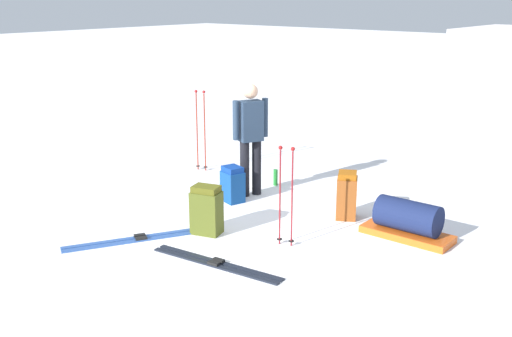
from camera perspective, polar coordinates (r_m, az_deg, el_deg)
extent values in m
plane|color=white|center=(8.42, 0.00, -4.58)|extent=(80.00, 80.00, 0.00)
cylinder|color=black|center=(9.26, 0.06, 0.12)|extent=(0.14, 0.14, 0.85)
cylinder|color=black|center=(9.18, -1.06, -0.03)|extent=(0.14, 0.14, 0.85)
cube|color=#233349|center=(9.04, -0.51, 4.46)|extent=(0.34, 0.40, 0.60)
cylinder|color=#233349|center=(9.14, 0.84, 4.78)|extent=(0.09, 0.09, 0.58)
cylinder|color=#233349|center=(8.94, -1.90, 4.51)|extent=(0.09, 0.09, 0.58)
sphere|color=tan|center=(8.97, -0.52, 7.22)|extent=(0.22, 0.22, 0.22)
cube|color=black|center=(6.99, -4.00, -9.00)|extent=(1.70, 0.29, 0.02)
cube|color=black|center=(6.98, -4.00, -8.81)|extent=(0.15, 0.08, 0.03)
cube|color=black|center=(7.07, -3.51, -8.71)|extent=(1.70, 0.29, 0.02)
cube|color=black|center=(7.06, -3.51, -8.53)|extent=(0.15, 0.08, 0.03)
cube|color=#2F559E|center=(7.78, -10.65, -6.58)|extent=(0.97, 1.72, 0.02)
cube|color=black|center=(7.77, -10.66, -6.41)|extent=(0.12, 0.15, 0.03)
cube|color=#2F559E|center=(7.87, -10.80, -6.32)|extent=(0.97, 1.72, 0.02)
cube|color=black|center=(7.86, -10.81, -6.15)|extent=(0.12, 0.15, 0.03)
cube|color=#49511A|center=(7.81, -4.64, -4.14)|extent=(0.43, 0.35, 0.55)
cube|color=#4C4C14|center=(7.71, -4.69, -1.93)|extent=(0.38, 0.32, 0.08)
cube|color=brown|center=(8.40, 8.45, -2.74)|extent=(0.39, 0.40, 0.57)
cube|color=#934C0F|center=(8.31, 8.55, -0.62)|extent=(0.35, 0.36, 0.08)
cube|color=navy|center=(8.99, -2.19, -1.71)|extent=(0.37, 0.33, 0.46)
cube|color=navy|center=(8.91, -2.21, -0.07)|extent=(0.34, 0.30, 0.08)
cylinder|color=maroon|center=(7.36, 2.25, -2.76)|extent=(0.02, 0.02, 1.19)
sphere|color=#A51919|center=(7.18, 2.30, 1.96)|extent=(0.05, 0.05, 0.05)
cylinder|color=black|center=(7.55, 2.20, -6.60)|extent=(0.07, 0.07, 0.01)
cylinder|color=maroon|center=(7.31, 3.38, -2.91)|extent=(0.02, 0.02, 1.19)
sphere|color=#A51919|center=(7.13, 3.46, 1.84)|extent=(0.05, 0.05, 0.05)
cylinder|color=black|center=(7.50, 3.31, -6.78)|extent=(0.07, 0.07, 0.01)
cylinder|color=maroon|center=(10.56, -5.52, 3.42)|extent=(0.02, 0.02, 1.34)
sphere|color=#A51919|center=(10.43, -5.62, 7.18)|extent=(0.05, 0.05, 0.05)
cylinder|color=black|center=(10.71, -5.43, 0.23)|extent=(0.07, 0.07, 0.01)
cylinder|color=maroon|center=(10.49, -4.80, 3.35)|extent=(0.02, 0.02, 1.34)
sphere|color=#A51919|center=(10.36, -4.89, 7.14)|extent=(0.05, 0.05, 0.05)
cylinder|color=black|center=(10.64, -4.73, 0.15)|extent=(0.07, 0.07, 0.01)
cube|color=#DD5819|center=(7.96, 13.90, -5.96)|extent=(1.14, 0.47, 0.09)
cylinder|color=#141F45|center=(7.88, 14.02, -4.31)|extent=(0.80, 0.41, 0.40)
cylinder|color=#1E752A|center=(9.77, 1.83, -0.84)|extent=(0.07, 0.07, 0.26)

